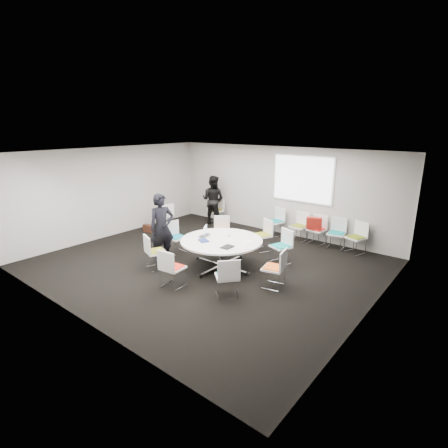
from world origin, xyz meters
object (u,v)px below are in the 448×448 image
Objects in this scene: chair_spare_left at (166,220)px; maroon_bag at (165,211)px; chair_ring_h at (227,284)px; person_main at (162,228)px; chair_ring_a at (274,275)px; chair_ring_c at (262,241)px; chair_ring_d at (222,237)px; laptop at (206,236)px; chair_ring_e at (177,243)px; conference_table at (221,248)px; chair_back_a at (275,227)px; chair_back_c at (316,235)px; brown_bag at (148,228)px; cup at (229,235)px; chair_ring_b at (281,253)px; chair_person_back at (216,215)px; chair_back_b at (299,232)px; chair_back_d at (336,239)px; person_back at (213,200)px; chair_back_e at (356,244)px; chair_ring_g at (173,275)px; chair_ring_f at (156,258)px.

chair_spare_left reaches higher than maroon_bag.
chair_ring_h is 0.49× the size of person_main.
chair_ring_a is 2.20× the size of maroon_bag.
chair_ring_c is 1.19m from chair_ring_d.
chair_ring_a is at bearing -102.69° from laptop.
chair_ring_e is 2.55m from maroon_bag.
chair_back_a is (-0.33, 3.16, -0.24)m from conference_table.
brown_bag is at bearing 32.18° from chair_back_c.
chair_ring_a is at bearing 13.66° from chair_ring_h.
chair_ring_d is 1.47m from laptop.
chair_back_a is 4.20m from brown_bag.
conference_table is 0.39m from cup.
chair_ring_b and chair_ring_d have the same top height.
chair_ring_h is (2.70, -1.14, 0.00)m from chair_ring_e.
chair_person_back is (-1.81, 1.88, 0.00)m from chair_ring_d.
chair_ring_h and chair_back_b have the same top height.
chair_ring_e is at bearing 75.04° from chair_ring_a.
chair_back_d is 1.00× the size of chair_person_back.
chair_back_b is at bearing 79.74° from cup.
chair_back_d is 9.78× the size of cup.
chair_back_a is (-1.34, 1.97, 0.00)m from chair_ring_b.
person_back is at bearing -151.73° from chair_ring_e.
chair_back_e is (2.14, 1.45, 0.00)m from chair_ring_c.
conference_table is 1.61m from chair_ring_d.
chair_person_back is 0.62m from person_back.
chair_ring_h is at bearing -28.46° from maroon_bag.
chair_ring_a is 1.00× the size of chair_person_back.
chair_back_b is 2.20× the size of maroon_bag.
chair_ring_a is at bearing -91.43° from chair_spare_left.
conference_table is 5.50× the size of laptop.
chair_ring_c reaches higher than laptop.
cup is (-1.08, -2.86, 0.50)m from chair_back_c.
chair_back_e is at bearing -23.67° from chair_ring_a.
chair_ring_a reaches higher than conference_table.
chair_ring_a is 1.00× the size of chair_ring_e.
laptop is 3.58m from maroon_bag.
chair_spare_left is 3.08m from person_main.
chair_ring_b is at bearing 61.09° from chair_ring_g.
chair_ring_a is at bearing 93.59° from chair_ring_e.
chair_back_b is (-0.57, 4.26, 0.00)m from chair_ring_h.
chair_back_c reaches higher than maroon_bag.
chair_ring_h and chair_person_back have the same top height.
conference_table is 3.97m from maroon_bag.
chair_ring_f is (-1.32, -2.77, 0.00)m from chair_ring_c.
laptop is (-0.12, -3.21, 0.47)m from chair_back_a.
chair_ring_g is at bearing 0.22° from chair_ring_f.
chair_ring_a reaches higher than laptop.
chair_ring_c is 2.85m from person_main.
chair_back_a reaches higher than conference_table.
chair_back_b is 1.00× the size of chair_back_e.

